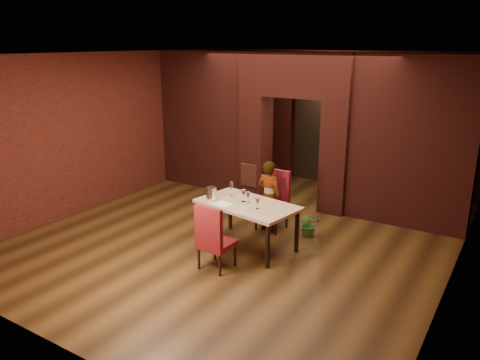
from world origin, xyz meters
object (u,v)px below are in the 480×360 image
object	(u,v)px
wine_bucket	(211,194)
water_bottle	(232,189)
dining_table	(247,225)
wine_glass_b	(248,197)
chair_far	(272,201)
wine_glass_c	(258,203)
potted_plant	(309,224)
chair_near	(217,236)
wine_glass_a	(243,196)
person_seated	(269,196)

from	to	relation	value
wine_bucket	water_bottle	bearing A→B (deg)	66.60
dining_table	wine_glass_b	world-z (taller)	wine_glass_b
chair_far	wine_glass_c	distance (m)	1.14
wine_glass_b	chair_far	bearing A→B (deg)	90.45
water_bottle	wine_bucket	bearing A→B (deg)	-113.40
chair_far	wine_glass_b	bearing A→B (deg)	-88.13
potted_plant	chair_near	bearing A→B (deg)	-110.14
wine_bucket	potted_plant	size ratio (longest dim) A/B	0.50
wine_glass_a	wine_bucket	bearing A→B (deg)	-156.52
wine_glass_a	water_bottle	size ratio (longest dim) A/B	0.81
chair_near	wine_glass_c	world-z (taller)	chair_near
dining_table	wine_glass_a	size ratio (longest dim) A/B	7.94
wine_glass_a	water_bottle	world-z (taller)	water_bottle
wine_glass_b	person_seated	bearing A→B (deg)	91.35
wine_glass_a	person_seated	bearing A→B (deg)	85.57
dining_table	wine_glass_b	xyz separation A→B (m)	(-0.02, 0.05, 0.49)
chair_far	potted_plant	world-z (taller)	chair_far
person_seated	potted_plant	xyz separation A→B (m)	(0.75, 0.16, -0.44)
water_bottle	potted_plant	xyz separation A→B (m)	(1.15, 0.79, -0.69)
chair_near	wine_glass_c	xyz separation A→B (m)	(0.26, 0.79, 0.35)
wine_glass_a	wine_glass_b	bearing A→B (deg)	12.85
wine_glass_a	wine_glass_b	world-z (taller)	wine_glass_a
chair_near	potted_plant	size ratio (longest dim) A/B	2.33
chair_near	wine_glass_a	xyz separation A→B (m)	(-0.11, 0.95, 0.36)
wine_glass_b	chair_near	bearing A→B (deg)	-88.30
person_seated	wine_glass_a	size ratio (longest dim) A/B	6.34
chair_near	person_seated	bearing A→B (deg)	-86.46
chair_far	wine_bucket	xyz separation A→B (m)	(-0.59, -1.11, 0.35)
wine_glass_c	wine_bucket	size ratio (longest dim) A/B	0.80
wine_glass_a	wine_glass_c	distance (m)	0.41
chair_near	wine_bucket	bearing A→B (deg)	-47.50
wine_bucket	water_bottle	distance (m)	0.42
wine_glass_c	potted_plant	distance (m)	1.37
dining_table	potted_plant	bearing A→B (deg)	63.96
dining_table	wine_bucket	bearing A→B (deg)	-153.29
person_seated	wine_glass_b	world-z (taller)	person_seated
dining_table	wine_bucket	world-z (taller)	wine_bucket
wine_glass_a	wine_glass_c	size ratio (longest dim) A/B	1.17
chair_far	person_seated	size ratio (longest dim) A/B	0.82
potted_plant	water_bottle	bearing A→B (deg)	-145.51
wine_glass_c	water_bottle	xyz separation A→B (m)	(-0.72, 0.33, 0.04)
chair_near	wine_bucket	xyz separation A→B (m)	(-0.62, 0.73, 0.37)
wine_glass_a	wine_glass_c	bearing A→B (deg)	-23.88
wine_glass_a	water_bottle	distance (m)	0.38
wine_glass_c	wine_glass_a	bearing A→B (deg)	156.12
wine_bucket	chair_near	bearing A→B (deg)	-49.50
chair_far	wine_bucket	world-z (taller)	chair_far
dining_table	chair_near	distance (m)	0.93
person_seated	wine_bucket	distance (m)	1.19
wine_glass_b	wine_glass_c	size ratio (longest dim) A/B	1.00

